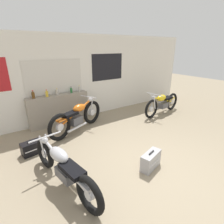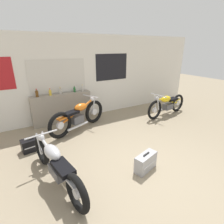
{
  "view_description": "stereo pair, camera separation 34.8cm",
  "coord_description": "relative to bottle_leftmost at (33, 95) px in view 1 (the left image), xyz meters",
  "views": [
    {
      "loc": [
        -2.39,
        -1.87,
        2.4
      ],
      "look_at": [
        0.17,
        1.86,
        0.7
      ],
      "focal_mm": 28.0,
      "sensor_mm": 36.0,
      "label": 1
    },
    {
      "loc": [
        -2.09,
        -2.06,
        2.4
      ],
      "look_at": [
        0.17,
        1.86,
        0.7
      ],
      "focal_mm": 28.0,
      "sensor_mm": 36.0,
      "label": 2
    }
  ],
  "objects": [
    {
      "name": "bottle_leftmost",
      "position": [
        0.0,
        0.0,
        0.0
      ],
      "size": [
        0.09,
        0.09,
        0.24
      ],
      "color": "#5B3814",
      "rests_on": "sill_counter"
    },
    {
      "name": "bottle_rightmost",
      "position": [
        1.44,
        -0.04,
        -0.01
      ],
      "size": [
        0.06,
        0.06,
        0.23
      ],
      "color": "#B7B2A8",
      "rests_on": "sill_counter"
    },
    {
      "name": "hard_case_black",
      "position": [
        -0.45,
        -1.35,
        -0.93
      ],
      "size": [
        0.48,
        0.32,
        0.33
      ],
      "color": "black",
      "rests_on": "ground_plane"
    },
    {
      "name": "hard_case_silver",
      "position": [
        1.5,
        -3.31,
        -0.91
      ],
      "size": [
        0.56,
        0.34,
        0.38
      ],
      "color": "#9E9EA3",
      "rests_on": "ground_plane"
    },
    {
      "name": "ground_plane",
      "position": [
        1.5,
        -3.49,
        -1.09
      ],
      "size": [
        24.0,
        24.0,
        0.0
      ],
      "primitive_type": "plane",
      "color": "gray"
    },
    {
      "name": "bottle_center",
      "position": [
        0.71,
        0.02,
        -0.02
      ],
      "size": [
        0.09,
        0.09,
        0.2
      ],
      "color": "#B7B2A8",
      "rests_on": "sill_counter"
    },
    {
      "name": "motorcycle_yellow",
      "position": [
        4.2,
        -1.29,
        -0.67
      ],
      "size": [
        2.03,
        0.64,
        0.86
      ],
      "color": "black",
      "rests_on": "ground_plane"
    },
    {
      "name": "bottle_left_center",
      "position": [
        0.38,
        -0.03,
        -0.01
      ],
      "size": [
        0.08,
        0.08,
        0.22
      ],
      "color": "gold",
      "rests_on": "sill_counter"
    },
    {
      "name": "bottle_right_center",
      "position": [
        1.17,
        0.01,
        -0.02
      ],
      "size": [
        0.07,
        0.07,
        0.21
      ],
      "color": "#23662D",
      "rests_on": "sill_counter"
    },
    {
      "name": "motorcycle_silver",
      "position": [
        -0.16,
        -2.77,
        -0.7
      ],
      "size": [
        0.69,
        2.14,
        0.78
      ],
      "color": "black",
      "rests_on": "ground_plane"
    },
    {
      "name": "motorcycle_orange",
      "position": [
        0.97,
        -0.83,
        -0.64
      ],
      "size": [
        2.0,
        0.95,
        0.95
      ],
      "color": "black",
      "rests_on": "ground_plane"
    },
    {
      "name": "sill_counter",
      "position": [
        0.71,
        0.0,
        -0.6
      ],
      "size": [
        1.92,
        0.28,
        0.98
      ],
      "color": "gray",
      "rests_on": "ground_plane"
    },
    {
      "name": "wall_back",
      "position": [
        1.47,
        0.18,
        0.32
      ],
      "size": [
        10.0,
        0.07,
        2.8
      ],
      "color": "silver",
      "rests_on": "ground_plane"
    }
  ]
}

